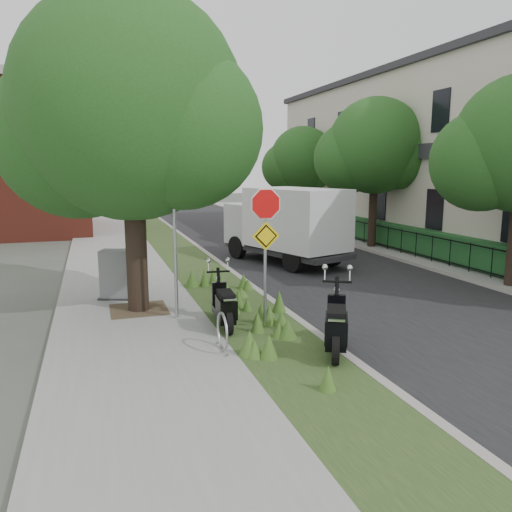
{
  "coord_description": "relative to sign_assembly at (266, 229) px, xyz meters",
  "views": [
    {
      "loc": [
        -4.98,
        -9.64,
        3.65
      ],
      "look_at": [
        -0.86,
        2.9,
        1.3
      ],
      "focal_mm": 35.0,
      "sensor_mm": 36.0,
      "label": 1
    }
  ],
  "objects": [
    {
      "name": "brick_building",
      "position": [
        -8.1,
        21.42,
        1.88
      ],
      "size": [
        9.4,
        10.4,
        8.3
      ],
      "color": "maroon",
      "rests_on": "ground"
    },
    {
      "name": "terrace_houses",
      "position": [
        12.89,
        9.42,
        1.83
      ],
      "size": [
        7.4,
        26.4,
        8.2
      ],
      "color": "beige",
      "rests_on": "ground"
    },
    {
      "name": "utility_cabinet",
      "position": [
        -3.0,
        3.58,
        -1.57
      ],
      "size": [
        1.16,
        0.96,
        1.33
      ],
      "color": "#262628",
      "rests_on": "ground"
    },
    {
      "name": "sign_assembly",
      "position": [
        0.0,
        0.0,
        0.0
      ],
      "size": [
        0.94,
        0.08,
        3.22
      ],
      "color": "#A5A8AD",
      "rests_on": "ground"
    },
    {
      "name": "scooter_near",
      "position": [
        -0.92,
        0.11,
        -1.78
      ],
      "size": [
        0.46,
        1.84,
        0.88
      ],
      "color": "black",
      "rests_on": "ground"
    },
    {
      "name": "road",
      "position": [
        4.4,
        9.42,
        -2.32
      ],
      "size": [
        7.0,
        60.0,
        0.01
      ],
      "primitive_type": "cube",
      "color": "black",
      "rests_on": "ground"
    },
    {
      "name": "sidewalk_near",
      "position": [
        -2.85,
        9.42,
        -2.27
      ],
      "size": [
        3.5,
        60.0,
        0.12
      ],
      "primitive_type": "cube",
      "color": "gray",
      "rests_on": "ground"
    },
    {
      "name": "scooter_far",
      "position": [
        0.7,
        -2.07,
        -1.74
      ],
      "size": [
        1.08,
        1.84,
        0.96
      ],
      "color": "black",
      "rests_on": "ground"
    },
    {
      "name": "fence_far",
      "position": [
        8.6,
        9.42,
        -1.66
      ],
      "size": [
        0.04,
        24.0,
        1.0
      ],
      "color": "black",
      "rests_on": "ground"
    },
    {
      "name": "footpath_far",
      "position": [
        9.6,
        9.42,
        -2.27
      ],
      "size": [
        3.2,
        60.0,
        0.12
      ],
      "primitive_type": "cube",
      "color": "gray",
      "rests_on": "ground"
    },
    {
      "name": "kerb_far",
      "position": [
        7.9,
        9.42,
        -2.26
      ],
      "size": [
        0.2,
        60.0,
        0.13
      ],
      "primitive_type": "cube",
      "color": "#9E9991",
      "rests_on": "ground"
    },
    {
      "name": "far_tree_c",
      "position": [
        8.34,
        17.46,
        1.63
      ],
      "size": [
        4.37,
        3.89,
        5.93
      ],
      "color": "black",
      "rests_on": "ground"
    },
    {
      "name": "street_tree_main",
      "position": [
        -2.68,
        2.28,
        2.48
      ],
      "size": [
        6.21,
        5.54,
        7.66
      ],
      "color": "black",
      "rests_on": "ground"
    },
    {
      "name": "ground",
      "position": [
        1.4,
        -0.58,
        -2.33
      ],
      "size": [
        120.0,
        120.0,
        0.0
      ],
      "primitive_type": "plane",
      "color": "#4C5147",
      "rests_on": "ground"
    },
    {
      "name": "bare_post",
      "position": [
        -1.8,
        1.22,
        -0.21
      ],
      "size": [
        0.08,
        0.08,
        4.0
      ],
      "color": "#A5A8AD",
      "rests_on": "ground"
    },
    {
      "name": "verge",
      "position": [
        -0.1,
        9.42,
        -2.27
      ],
      "size": [
        2.0,
        60.0,
        0.12
      ],
      "primitive_type": "cube",
      "color": "#27451D",
      "rests_on": "ground"
    },
    {
      "name": "box_truck",
      "position": [
        3.46,
        7.43,
        -0.72
      ],
      "size": [
        3.73,
        5.82,
        2.46
      ],
      "color": "#262628",
      "rests_on": "ground"
    },
    {
      "name": "hedge_far",
      "position": [
        9.3,
        9.42,
        -1.66
      ],
      "size": [
        1.0,
        24.0,
        1.1
      ],
      "primitive_type": "cube",
      "color": "#1A4A22",
      "rests_on": "footpath_far"
    },
    {
      "name": "kerb_near",
      "position": [
        0.9,
        9.42,
        -2.26
      ],
      "size": [
        0.2,
        60.0,
        0.13
      ],
      "primitive_type": "cube",
      "color": "#9E9991",
      "rests_on": "ground"
    },
    {
      "name": "far_tree_b",
      "position": [
        8.34,
        9.46,
        2.04
      ],
      "size": [
        4.83,
        4.31,
        6.56
      ],
      "color": "black",
      "rests_on": "ground"
    },
    {
      "name": "bike_hoop",
      "position": [
        -1.3,
        -1.18,
        -1.83
      ],
      "size": [
        0.06,
        0.78,
        0.77
      ],
      "color": "#A5A8AD",
      "rests_on": "ground"
    }
  ]
}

